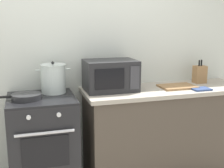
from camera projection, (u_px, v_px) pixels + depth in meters
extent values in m
cube|color=silver|center=(100.00, 54.00, 3.15)|extent=(4.40, 0.10, 2.50)
cube|color=#4C4238|center=(164.00, 132.00, 3.16)|extent=(1.64, 0.56, 0.88)
cube|color=#ADA393|center=(166.00, 90.00, 3.06)|extent=(1.70, 0.60, 0.04)
cube|color=black|center=(44.00, 146.00, 2.78)|extent=(0.60, 0.60, 0.90)
cube|color=black|center=(41.00, 98.00, 2.69)|extent=(0.60, 0.60, 0.02)
cube|color=black|center=(46.00, 152.00, 2.49)|extent=(0.39, 0.01, 0.28)
cylinder|color=silver|center=(45.00, 133.00, 2.42)|extent=(0.48, 0.02, 0.02)
cylinder|color=silver|center=(29.00, 117.00, 2.38)|extent=(0.04, 0.02, 0.04)
cylinder|color=silver|center=(59.00, 115.00, 2.44)|extent=(0.04, 0.02, 0.04)
cylinder|color=silver|center=(53.00, 79.00, 2.82)|extent=(0.23, 0.23, 0.26)
cylinder|color=silver|center=(53.00, 65.00, 2.80)|extent=(0.24, 0.24, 0.01)
sphere|color=black|center=(53.00, 63.00, 2.79)|extent=(0.03, 0.03, 0.03)
cylinder|color=silver|center=(38.00, 70.00, 2.77)|extent=(0.05, 0.01, 0.01)
cylinder|color=silver|center=(67.00, 69.00, 2.84)|extent=(0.05, 0.01, 0.01)
cylinder|color=#28282B|center=(27.00, 97.00, 2.61)|extent=(0.26, 0.26, 0.05)
cube|color=#232326|center=(110.00, 75.00, 2.92)|extent=(0.50, 0.36, 0.30)
cube|color=black|center=(110.00, 79.00, 2.73)|extent=(0.28, 0.01, 0.19)
cube|color=#38383D|center=(135.00, 78.00, 2.80)|extent=(0.09, 0.01, 0.22)
cube|color=#997047|center=(177.00, 87.00, 3.07)|extent=(0.36, 0.26, 0.02)
cube|color=#997047|center=(200.00, 74.00, 3.28)|extent=(0.13, 0.10, 0.19)
cylinder|color=black|center=(199.00, 63.00, 3.25)|extent=(0.02, 0.02, 0.06)
cylinder|color=black|center=(201.00, 63.00, 3.26)|extent=(0.02, 0.02, 0.07)
cube|color=#33477A|center=(201.00, 89.00, 2.97)|extent=(0.18, 0.14, 0.02)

